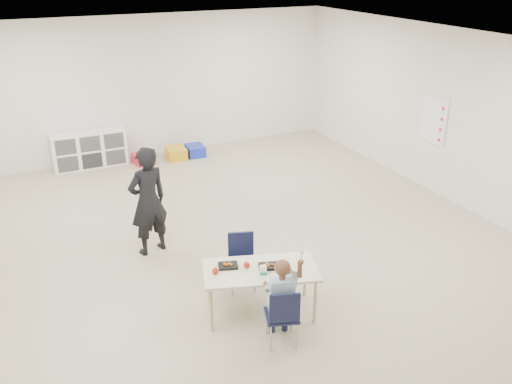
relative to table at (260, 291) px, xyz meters
name	(u,v)px	position (x,y,z in m)	size (l,w,h in m)	color
room	(232,158)	(0.29, 1.43, 1.10)	(9.00, 9.02, 2.80)	#B4A98B
table	(260,291)	(0.00, 0.00, 0.00)	(1.42, 1.00, 0.59)	beige
chair_near	(282,314)	(-0.02, -0.56, 0.05)	(0.34, 0.32, 0.70)	black
chair_far	(242,263)	(0.02, 0.56, 0.05)	(0.34, 0.32, 0.70)	black
child	(282,298)	(-0.02, -0.56, 0.26)	(0.47, 0.47, 1.11)	#B1D1EF
lunch_tray_near	(269,266)	(0.10, -0.01, 0.30)	(0.22, 0.16, 0.03)	black
lunch_tray_far	(228,266)	(-0.31, 0.20, 0.30)	(0.22, 0.16, 0.03)	black
milk_carton	(263,270)	(-0.02, -0.11, 0.34)	(0.07, 0.07, 0.10)	white
bread_roll	(288,269)	(0.25, -0.19, 0.32)	(0.09, 0.09, 0.07)	tan
apple_near	(247,265)	(-0.13, 0.10, 0.33)	(0.07, 0.07, 0.07)	#A01C0E
apple_far	(215,271)	(-0.50, 0.13, 0.33)	(0.07, 0.07, 0.07)	#A01C0E
cubby_shelf	(89,149)	(-0.91, 5.71, 0.05)	(1.40, 0.40, 0.70)	white
rules_poster	(433,120)	(4.27, 2.03, 0.95)	(0.02, 0.60, 0.80)	white
adult	(148,201)	(-0.75, 1.94, 0.47)	(0.56, 0.37, 1.54)	black
bin_red	(143,159)	(0.04, 5.41, -0.20)	(0.32, 0.42, 0.20)	red
bin_yellow	(176,153)	(0.73, 5.41, -0.18)	(0.37, 0.47, 0.23)	gold
bin_blue	(195,150)	(1.15, 5.41, -0.19)	(0.34, 0.44, 0.22)	#172AB3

